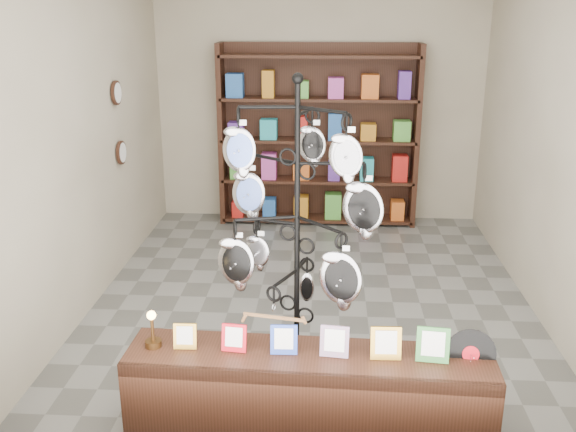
# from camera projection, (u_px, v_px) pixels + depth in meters

# --- Properties ---
(ground) EXTENTS (5.00, 5.00, 0.00)m
(ground) POSITION_uv_depth(u_px,v_px,m) (312.00, 300.00, 6.00)
(ground) COLOR slate
(ground) RESTS_ON ground
(room_envelope) EXTENTS (5.00, 5.00, 5.00)m
(room_envelope) POSITION_uv_depth(u_px,v_px,m) (315.00, 101.00, 5.41)
(room_envelope) COLOR #B9AF95
(room_envelope) RESTS_ON ground
(display_tree) EXTENTS (1.18, 1.15, 2.23)m
(display_tree) POSITION_uv_depth(u_px,v_px,m) (297.00, 217.00, 4.24)
(display_tree) COLOR black
(display_tree) RESTS_ON ground
(front_shelf) EXTENTS (2.31, 0.55, 0.81)m
(front_shelf) POSITION_uv_depth(u_px,v_px,m) (309.00, 393.00, 4.07)
(front_shelf) COLOR black
(front_shelf) RESTS_ON ground
(back_shelving) EXTENTS (2.42, 0.36, 2.20)m
(back_shelving) POSITION_uv_depth(u_px,v_px,m) (318.00, 141.00, 7.84)
(back_shelving) COLOR black
(back_shelving) RESTS_ON ground
(wall_clocks) EXTENTS (0.03, 0.24, 0.84)m
(wall_clocks) POSITION_uv_depth(u_px,v_px,m) (119.00, 123.00, 6.40)
(wall_clocks) COLOR black
(wall_clocks) RESTS_ON ground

